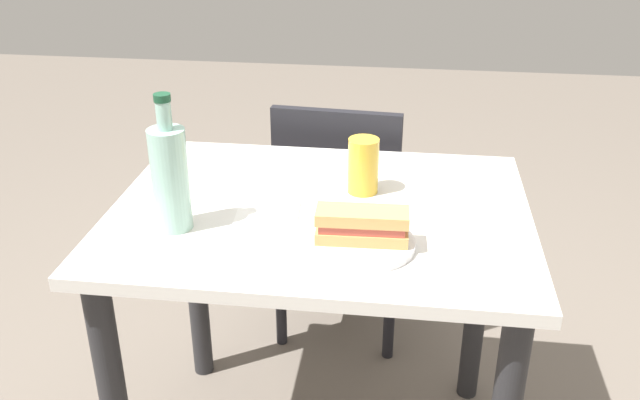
{
  "coord_description": "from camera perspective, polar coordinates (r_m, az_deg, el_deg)",
  "views": [
    {
      "loc": [
        0.19,
        -1.42,
        1.48
      ],
      "look_at": [
        0.0,
        0.0,
        0.78
      ],
      "focal_mm": 39.34,
      "sensor_mm": 36.0,
      "label": 1
    }
  ],
  "objects": [
    {
      "name": "beer_glass",
      "position": [
        1.66,
        3.54,
        2.8
      ],
      "size": [
        0.07,
        0.07,
        0.13
      ],
      "primitive_type": "cylinder",
      "color": "gold",
      "rests_on": "dining_table"
    },
    {
      "name": "paper_napkin",
      "position": [
        1.59,
        -4.23,
        -0.89
      ],
      "size": [
        0.15,
        0.15,
        0.0
      ],
      "primitive_type": "cube",
      "rotation": [
        0.0,
        0.0,
        0.08
      ],
      "color": "white",
      "rests_on": "dining_table"
    },
    {
      "name": "dining_table",
      "position": [
        1.67,
        0.0,
        -5.03
      ],
      "size": [
        0.95,
        0.73,
        0.76
      ],
      "color": "silver",
      "rests_on": "ground"
    },
    {
      "name": "baguette_sandwich_near",
      "position": [
        1.43,
        3.44,
        -2.06
      ],
      "size": [
        0.19,
        0.08,
        0.07
      ],
      "color": "tan",
      "rests_on": "plate_near"
    },
    {
      "name": "water_bottle",
      "position": [
        1.5,
        -12.1,
        1.89
      ],
      "size": [
        0.08,
        0.08,
        0.3
      ],
      "color": "#99C6B7",
      "rests_on": "dining_table"
    },
    {
      "name": "plate_near",
      "position": [
        1.45,
        3.4,
        -3.51
      ],
      "size": [
        0.22,
        0.22,
        0.01
      ],
      "primitive_type": "cylinder",
      "color": "white",
      "rests_on": "dining_table"
    },
    {
      "name": "chair_far",
      "position": [
        2.23,
        1.7,
        -0.74
      ],
      "size": [
        0.43,
        0.43,
        0.84
      ],
      "color": "black",
      "rests_on": "ground"
    },
    {
      "name": "knife_near",
      "position": [
        1.49,
        3.05,
        -2.19
      ],
      "size": [
        0.18,
        0.02,
        0.01
      ],
      "color": "silver",
      "rests_on": "plate_near"
    }
  ]
}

